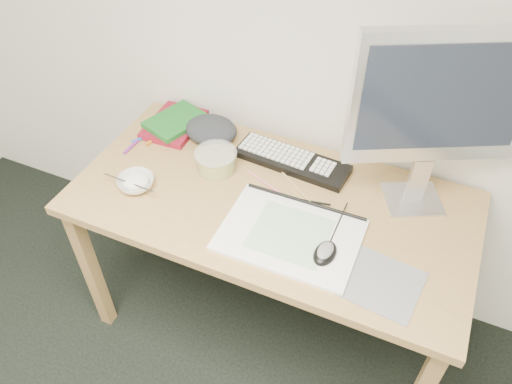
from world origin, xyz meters
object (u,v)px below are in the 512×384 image
Objects in this scene: desk at (271,216)px; rice_bowl at (136,183)px; sketchpad at (290,235)px; keyboard at (292,161)px; monitor at (441,104)px.

rice_bowl is (-0.47, -0.14, 0.10)m from desk.
rice_bowl reaches higher than desk.
sketchpad is at bearing 0.60° from rice_bowl.
sketchpad is 1.03× the size of keyboard.
monitor is (0.33, 0.33, 0.39)m from sketchpad.
keyboard is at bearing 90.85° from desk.
sketchpad is at bearing -46.97° from desk.
keyboard reaches higher than sketchpad.
monitor is at bearing 2.98° from keyboard.
monitor is (0.45, -0.01, 0.39)m from keyboard.
desk is 0.50m from rice_bowl.
monitor is (0.45, 0.20, 0.48)m from desk.
desk is 0.69m from monitor.
rice_bowl is (-0.46, -0.35, 0.01)m from keyboard.
sketchpad is 0.61m from monitor.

